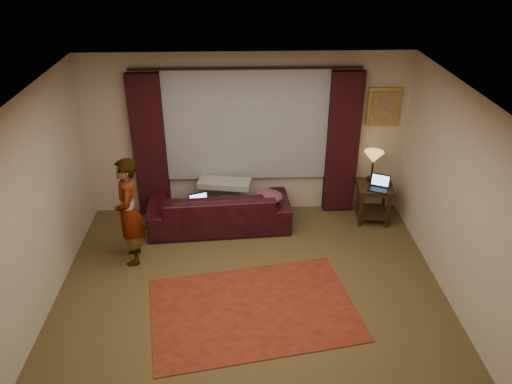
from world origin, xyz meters
TOP-DOWN VIEW (x-y plane):
  - floor at (0.00, 0.00)m, footprint 5.00×5.00m
  - ceiling at (0.00, 0.00)m, footprint 5.00×5.00m
  - wall_back at (0.00, 2.50)m, footprint 5.00×0.02m
  - wall_left at (-2.50, 0.00)m, footprint 0.02×5.00m
  - wall_right at (2.50, 0.00)m, footprint 0.02×5.00m
  - sheer_curtain at (0.00, 2.44)m, footprint 2.50×0.05m
  - drape_left at (-1.50, 2.39)m, footprint 0.50×0.14m
  - drape_right at (1.50, 2.39)m, footprint 0.50×0.14m
  - curtain_rod at (0.00, 2.39)m, footprint 0.04×0.04m
  - picture_frame at (2.10, 2.47)m, footprint 0.50×0.04m
  - sofa at (-0.44, 1.94)m, footprint 2.23×1.08m
  - throw_blanket at (-0.36, 2.16)m, footprint 0.85×0.46m
  - clothing_pile at (0.31, 1.87)m, footprint 0.54×0.46m
  - laptop_sofa at (-0.70, 1.72)m, footprint 0.39×0.41m
  - area_rug at (0.02, -0.02)m, footprint 2.74×2.07m
  - end_table at (1.99, 2.04)m, footprint 0.60×0.60m
  - tiffany_lamp at (1.97, 2.22)m, footprint 0.36×0.36m
  - laptop_table at (2.00, 1.89)m, footprint 0.40×0.41m
  - person at (-1.63, 1.11)m, footprint 0.53×0.53m

SIDE VIEW (x-z plane):
  - floor at x=0.00m, z-range -0.01..0.00m
  - area_rug at x=0.02m, z-range 0.00..0.01m
  - end_table at x=1.99m, z-range 0.00..0.63m
  - sofa at x=-0.44m, z-range 0.00..0.88m
  - clothing_pile at x=0.31m, z-range 0.44..0.64m
  - laptop_sofa at x=-0.70m, z-range 0.44..0.65m
  - laptop_table at x=2.00m, z-range 0.63..0.84m
  - person at x=-1.63m, z-range 0.00..1.56m
  - tiffany_lamp at x=1.97m, z-range 0.63..1.12m
  - throw_blanket at x=-0.36m, z-range 0.83..0.93m
  - drape_left at x=-1.50m, z-range 0.03..2.33m
  - drape_right at x=1.50m, z-range 0.03..2.33m
  - wall_back at x=0.00m, z-range 0.00..2.60m
  - wall_left at x=-2.50m, z-range 0.00..2.60m
  - wall_right at x=2.50m, z-range 0.00..2.60m
  - sheer_curtain at x=0.00m, z-range 0.60..2.40m
  - picture_frame at x=2.10m, z-range 1.45..2.05m
  - curtain_rod at x=0.00m, z-range 0.68..4.08m
  - ceiling at x=0.00m, z-range 2.59..2.61m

